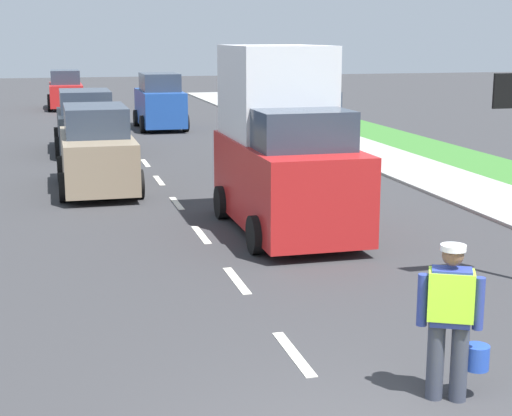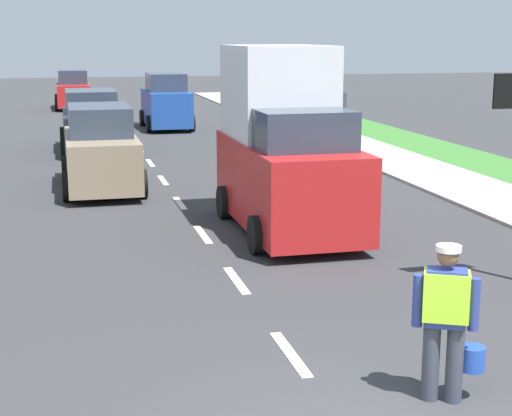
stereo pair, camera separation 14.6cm
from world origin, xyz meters
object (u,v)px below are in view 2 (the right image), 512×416
at_px(car_oncoming_second, 92,123).
at_px(car_oncoming_lead, 101,151).
at_px(delivery_truck, 286,148).
at_px(car_parked_far, 306,132).
at_px(road_worker, 448,315).
at_px(car_outgoing_far, 166,103).
at_px(car_oncoming_third, 73,91).

distance_m(car_oncoming_second, car_oncoming_lead, 6.82).
distance_m(delivery_truck, car_parked_far, 7.43).
relative_size(road_worker, car_oncoming_second, 0.39).
distance_m(car_outgoing_far, car_oncoming_lead, 13.10).
bearing_deg(car_outgoing_far, car_oncoming_lead, -104.45).
bearing_deg(road_worker, car_oncoming_third, 94.89).
bearing_deg(car_oncoming_second, road_worker, -81.94).
relative_size(car_outgoing_far, car_parked_far, 1.01).
distance_m(road_worker, car_oncoming_lead, 13.02).
xyz_separation_m(car_oncoming_second, car_oncoming_lead, (-0.06, -6.82, 0.03)).
distance_m(car_oncoming_second, car_outgoing_far, 6.69).
relative_size(delivery_truck, car_outgoing_far, 1.17).
bearing_deg(car_parked_far, car_oncoming_second, 139.46).
height_order(car_oncoming_lead, car_parked_far, car_parked_far).
bearing_deg(car_outgoing_far, road_worker, -91.01).
relative_size(car_outgoing_far, car_oncoming_third, 0.95).
bearing_deg(delivery_truck, car_outgoing_far, 89.99).
bearing_deg(car_oncoming_lead, car_outgoing_far, 75.55).
relative_size(road_worker, car_outgoing_far, 0.43).
bearing_deg(car_parked_far, car_oncoming_third, 106.07).
relative_size(car_parked_far, car_oncoming_third, 0.94).
relative_size(car_oncoming_lead, car_oncoming_third, 1.03).
xyz_separation_m(car_oncoming_lead, car_parked_far, (5.85, 1.87, 0.08)).
bearing_deg(car_parked_far, delivery_truck, -110.39).
bearing_deg(road_worker, car_outgoing_far, 88.99).
bearing_deg(delivery_truck, road_worker, -93.32).
bearing_deg(car_oncoming_third, car_outgoing_far, -71.19).
xyz_separation_m(road_worker, car_outgoing_far, (0.45, 25.39, 0.11)).
xyz_separation_m(delivery_truck, car_outgoing_far, (0.00, 17.76, -0.57)).
xyz_separation_m(car_outgoing_far, car_parked_far, (2.58, -10.82, -0.01)).
xyz_separation_m(car_outgoing_far, car_oncoming_third, (-3.49, 10.26, -0.12)).
bearing_deg(car_oncoming_lead, car_oncoming_second, 89.51).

